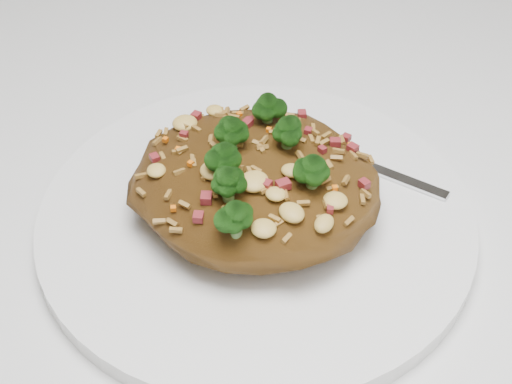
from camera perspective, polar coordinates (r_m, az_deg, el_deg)
dining_table at (r=0.53m, az=11.26°, el=-13.35°), size 1.20×0.80×0.75m
plate at (r=0.48m, az=0.00°, el=-1.94°), size 0.29×0.29×0.01m
fried_rice at (r=0.45m, az=0.00°, el=1.48°), size 0.16×0.15×0.07m
fork at (r=0.51m, az=7.54°, el=2.60°), size 0.16×0.07×0.00m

